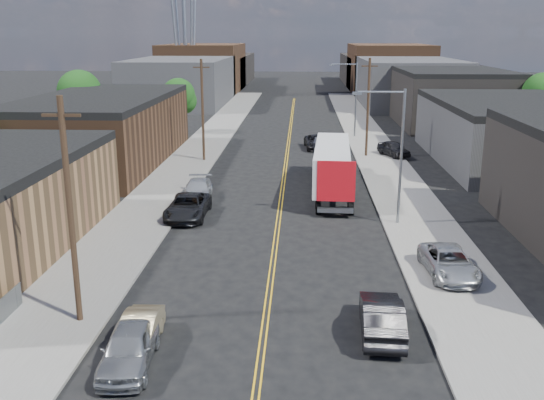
# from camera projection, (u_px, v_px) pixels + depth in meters

# --- Properties ---
(ground) EXTENTS (260.00, 260.00, 0.00)m
(ground) POSITION_uv_depth(u_px,v_px,m) (289.00, 137.00, 74.60)
(ground) COLOR black
(ground) RESTS_ON ground
(centerline) EXTENTS (0.32, 120.00, 0.01)m
(centerline) POSITION_uv_depth(u_px,v_px,m) (286.00, 162.00, 60.16)
(centerline) COLOR gold
(centerline) RESTS_ON ground
(sidewalk_left) EXTENTS (5.00, 140.00, 0.15)m
(sidewalk_left) POSITION_uv_depth(u_px,v_px,m) (191.00, 160.00, 60.59)
(sidewalk_left) COLOR slate
(sidewalk_left) RESTS_ON ground
(sidewalk_right) EXTENTS (5.00, 140.00, 0.15)m
(sidewalk_right) POSITION_uv_depth(u_px,v_px,m) (382.00, 162.00, 59.70)
(sidewalk_right) COLOR slate
(sidewalk_right) RESTS_ON ground
(warehouse_brown) EXTENTS (12.00, 26.00, 6.60)m
(warehouse_brown) POSITION_uv_depth(u_px,v_px,m) (102.00, 129.00, 59.17)
(warehouse_brown) COLOR #482D1D
(warehouse_brown) RESTS_ON ground
(industrial_right_b) EXTENTS (14.00, 24.00, 6.10)m
(industrial_right_b) POSITION_uv_depth(u_px,v_px,m) (511.00, 132.00, 59.28)
(industrial_right_b) COLOR #323235
(industrial_right_b) RESTS_ON ground
(industrial_right_c) EXTENTS (14.00, 22.00, 7.60)m
(industrial_right_c) POSITION_uv_depth(u_px,v_px,m) (449.00, 97.00, 84.10)
(industrial_right_c) COLOR black
(industrial_right_c) RESTS_ON ground
(skyline_left_a) EXTENTS (16.00, 30.00, 8.00)m
(skyline_left_a) POSITION_uv_depth(u_px,v_px,m) (182.00, 81.00, 108.17)
(skyline_left_a) COLOR #323235
(skyline_left_a) RESTS_ON ground
(skyline_right_a) EXTENTS (16.00, 30.00, 8.00)m
(skyline_right_a) POSITION_uv_depth(u_px,v_px,m) (407.00, 82.00, 106.28)
(skyline_right_a) COLOR #323235
(skyline_right_a) RESTS_ON ground
(skyline_left_b) EXTENTS (16.00, 26.00, 10.00)m
(skyline_left_b) POSITION_uv_depth(u_px,v_px,m) (204.00, 68.00, 131.97)
(skyline_left_b) COLOR #482D1D
(skyline_left_b) RESTS_ON ground
(skyline_right_b) EXTENTS (16.00, 26.00, 10.00)m
(skyline_right_b) POSITION_uv_depth(u_px,v_px,m) (388.00, 68.00, 130.08)
(skyline_right_b) COLOR #482D1D
(skyline_right_b) RESTS_ON ground
(skyline_left_c) EXTENTS (16.00, 40.00, 7.00)m
(skyline_left_c) POSITION_uv_depth(u_px,v_px,m) (216.00, 69.00, 151.62)
(skyline_left_c) COLOR black
(skyline_left_c) RESTS_ON ground
(skyline_right_c) EXTENTS (16.00, 40.00, 7.00)m
(skyline_right_c) POSITION_uv_depth(u_px,v_px,m) (377.00, 70.00, 149.73)
(skyline_right_c) COLOR black
(skyline_right_c) RESTS_ON ground
(streetlight_near) EXTENTS (3.39, 0.25, 9.00)m
(streetlight_near) POSITION_uv_depth(u_px,v_px,m) (396.00, 146.00, 39.13)
(streetlight_near) COLOR gray
(streetlight_near) RESTS_ON ground
(streetlight_far) EXTENTS (3.39, 0.25, 9.00)m
(streetlight_far) POSITION_uv_depth(u_px,v_px,m) (353.00, 94.00, 72.82)
(streetlight_far) COLOR gray
(streetlight_far) RESTS_ON ground
(utility_pole_left_near) EXTENTS (1.60, 0.26, 10.00)m
(utility_pole_left_near) POSITION_uv_depth(u_px,v_px,m) (70.00, 212.00, 25.49)
(utility_pole_left_near) COLOR black
(utility_pole_left_near) RESTS_ON ground
(utility_pole_left_far) EXTENTS (1.60, 0.26, 10.00)m
(utility_pole_left_far) POSITION_uv_depth(u_px,v_px,m) (203.00, 110.00, 59.18)
(utility_pole_left_far) COLOR black
(utility_pole_left_far) RESTS_ON ground
(utility_pole_right) EXTENTS (1.60, 0.26, 10.00)m
(utility_pole_right) POSITION_uv_depth(u_px,v_px,m) (368.00, 107.00, 61.30)
(utility_pole_right) COLOR black
(utility_pole_right) RESTS_ON ground
(tree_left_mid) EXTENTS (5.10, 5.04, 8.37)m
(tree_left_mid) POSITION_uv_depth(u_px,v_px,m) (80.00, 95.00, 69.46)
(tree_left_mid) COLOR black
(tree_left_mid) RESTS_ON ground
(tree_left_far) EXTENTS (4.35, 4.20, 6.97)m
(tree_left_far) POSITION_uv_depth(u_px,v_px,m) (179.00, 97.00, 75.97)
(tree_left_far) COLOR black
(tree_left_far) RESTS_ON ground
(tree_right_far) EXTENTS (4.85, 4.76, 7.91)m
(tree_right_far) POSITION_uv_depth(u_px,v_px,m) (543.00, 96.00, 71.80)
(tree_right_far) COLOR black
(tree_right_far) RESTS_ON ground
(semi_truck) EXTENTS (3.26, 15.48, 4.02)m
(semi_truck) POSITION_uv_depth(u_px,v_px,m) (331.00, 163.00, 48.72)
(semi_truck) COLOR silver
(semi_truck) RESTS_ON ground
(car_left_a) EXTENTS (2.21, 4.78, 1.59)m
(car_left_a) POSITION_uv_depth(u_px,v_px,m) (129.00, 347.00, 23.15)
(car_left_a) COLOR #96999B
(car_left_a) RESTS_ON ground
(car_left_b) EXTENTS (1.55, 4.10, 1.34)m
(car_left_b) POSITION_uv_depth(u_px,v_px,m) (139.00, 332.00, 24.61)
(car_left_b) COLOR #938460
(car_left_b) RESTS_ON ground
(car_left_c) EXTENTS (2.67, 5.72, 1.59)m
(car_left_c) POSITION_uv_depth(u_px,v_px,m) (188.00, 207.00, 41.91)
(car_left_c) COLOR black
(car_left_c) RESTS_ON ground
(car_left_d) EXTENTS (2.51, 5.33, 1.50)m
(car_left_d) POSITION_uv_depth(u_px,v_px,m) (198.00, 190.00, 46.45)
(car_left_d) COLOR #BABDC0
(car_left_d) RESTS_ON ground
(car_right_oncoming) EXTENTS (1.95, 4.98, 1.62)m
(car_right_oncoming) POSITION_uv_depth(u_px,v_px,m) (382.00, 316.00, 25.64)
(car_right_oncoming) COLOR black
(car_right_oncoming) RESTS_ON ground
(car_right_lot_a) EXTENTS (2.62, 5.19, 1.41)m
(car_right_lot_a) POSITION_uv_depth(u_px,v_px,m) (449.00, 262.00, 31.59)
(car_right_lot_a) COLOR #B4B7B9
(car_right_lot_a) RESTS_ON sidewalk_right
(car_right_lot_c) EXTENTS (3.36, 4.79, 1.51)m
(car_right_lot_c) POSITION_uv_depth(u_px,v_px,m) (394.00, 149.00, 62.22)
(car_right_lot_c) COLOR black
(car_right_lot_c) RESTS_ON sidewalk_right
(car_ahead_truck) EXTENTS (2.95, 5.59, 1.50)m
(car_ahead_truck) POSITION_uv_depth(u_px,v_px,m) (317.00, 142.00, 66.83)
(car_ahead_truck) COLOR black
(car_ahead_truck) RESTS_ON ground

